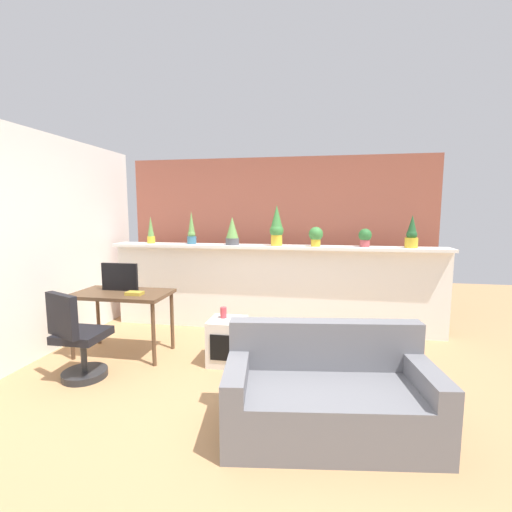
% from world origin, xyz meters
% --- Properties ---
extents(ground_plane, '(12.00, 12.00, 0.00)m').
position_xyz_m(ground_plane, '(0.00, 0.00, 0.00)').
color(ground_plane, tan).
extents(divider_wall, '(4.65, 0.16, 1.18)m').
position_xyz_m(divider_wall, '(0.00, 2.00, 0.59)').
color(divider_wall, white).
rests_on(divider_wall, ground).
extents(plant_shelf, '(4.65, 0.36, 0.04)m').
position_xyz_m(plant_shelf, '(0.00, 1.96, 1.20)').
color(plant_shelf, white).
rests_on(plant_shelf, divider_wall).
extents(brick_wall_behind, '(4.65, 0.10, 2.50)m').
position_xyz_m(brick_wall_behind, '(0.00, 2.60, 1.25)').
color(brick_wall_behind, '#9E5442').
rests_on(brick_wall_behind, ground).
extents(side_wall_left, '(0.12, 4.40, 2.60)m').
position_xyz_m(side_wall_left, '(-2.58, 0.40, 1.30)').
color(side_wall_left, white).
rests_on(side_wall_left, ground).
extents(potted_plant_0, '(0.11, 0.11, 0.40)m').
position_xyz_m(potted_plant_0, '(-1.81, 1.97, 1.40)').
color(potted_plant_0, gold).
rests_on(potted_plant_0, plant_shelf).
extents(potted_plant_1, '(0.13, 0.13, 0.47)m').
position_xyz_m(potted_plant_1, '(-1.19, 1.99, 1.41)').
color(potted_plant_1, '#386B84').
rests_on(potted_plant_1, plant_shelf).
extents(potted_plant_2, '(0.19, 0.19, 0.39)m').
position_xyz_m(potted_plant_2, '(-0.57, 1.95, 1.41)').
color(potted_plant_2, '#4C4C51').
rests_on(potted_plant_2, plant_shelf).
extents(potted_plant_3, '(0.19, 0.19, 0.55)m').
position_xyz_m(potted_plant_3, '(0.06, 1.94, 1.48)').
color(potted_plant_3, gold).
rests_on(potted_plant_3, plant_shelf).
extents(potted_plant_4, '(0.19, 0.19, 0.26)m').
position_xyz_m(potted_plant_4, '(0.59, 1.93, 1.36)').
color(potted_plant_4, gold).
rests_on(potted_plant_4, plant_shelf).
extents(potted_plant_5, '(0.17, 0.17, 0.24)m').
position_xyz_m(potted_plant_5, '(1.23, 1.99, 1.35)').
color(potted_plant_5, '#B7474C').
rests_on(potted_plant_5, plant_shelf).
extents(potted_plant_6, '(0.16, 0.16, 0.42)m').
position_xyz_m(potted_plant_6, '(1.81, 1.96, 1.39)').
color(potted_plant_6, gold).
rests_on(potted_plant_6, plant_shelf).
extents(desk, '(1.10, 0.60, 0.75)m').
position_xyz_m(desk, '(-1.62, 0.82, 0.67)').
color(desk, brown).
rests_on(desk, ground).
extents(tv_monitor, '(0.45, 0.04, 0.33)m').
position_xyz_m(tv_monitor, '(-1.69, 0.90, 0.91)').
color(tv_monitor, black).
rests_on(tv_monitor, desk).
extents(office_chair, '(0.51, 0.51, 0.91)m').
position_xyz_m(office_chair, '(-1.72, 0.14, 0.39)').
color(office_chair, '#262628').
rests_on(office_chair, ground).
extents(side_cube_shelf, '(0.40, 0.41, 0.50)m').
position_xyz_m(side_cube_shelf, '(-0.35, 0.79, 0.25)').
color(side_cube_shelf, silver).
rests_on(side_cube_shelf, ground).
extents(vase_on_shelf, '(0.07, 0.07, 0.12)m').
position_xyz_m(vase_on_shelf, '(-0.41, 0.84, 0.56)').
color(vase_on_shelf, '#CC3D47').
rests_on(vase_on_shelf, side_cube_shelf).
extents(book_on_desk, '(0.18, 0.12, 0.04)m').
position_xyz_m(book_on_desk, '(-1.41, 0.72, 0.77)').
color(book_on_desk, gold).
rests_on(book_on_desk, desk).
extents(couch, '(1.65, 0.96, 0.80)m').
position_xyz_m(couch, '(0.73, -0.29, 0.28)').
color(couch, slate).
rests_on(couch, ground).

